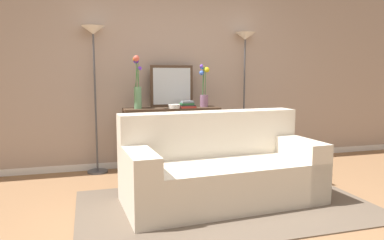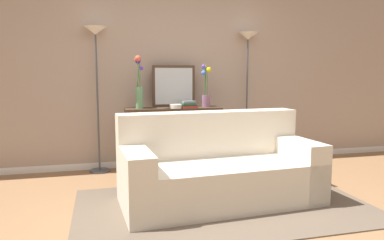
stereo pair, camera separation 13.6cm
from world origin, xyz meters
TOP-DOWN VIEW (x-y plane):
  - ground_plane at (0.00, 0.00)m, footprint 16.00×16.00m
  - back_wall at (0.00, 2.25)m, footprint 12.00×0.15m
  - area_rug at (0.09, 0.44)m, footprint 2.78×1.65m
  - couch at (0.09, 0.60)m, footprint 1.96×0.99m
  - console_table at (-0.10, 1.90)m, footprint 1.25×0.34m
  - floor_lamp_left at (-1.06, 2.05)m, footprint 0.28×0.28m
  - floor_lamp_right at (0.99, 2.05)m, footprint 0.28×0.28m
  - wall_mirror at (-0.06, 2.04)m, footprint 0.58×0.02m
  - vase_tall_flowers at (-0.54, 1.88)m, footprint 0.11×0.14m
  - vase_short_flowers at (0.35, 1.91)m, footprint 0.13×0.11m
  - fruit_bowl at (-0.09, 1.80)m, footprint 0.16×0.16m
  - book_stack at (0.09, 1.82)m, footprint 0.20×0.15m
  - book_row_under_console at (-0.39, 1.90)m, footprint 0.44×0.17m

SIDE VIEW (x-z plane):
  - ground_plane at x=0.00m, z-range -0.02..0.00m
  - area_rug at x=0.09m, z-range 0.00..0.01m
  - book_row_under_console at x=-0.39m, z-range -0.01..0.12m
  - couch at x=0.09m, z-range -0.13..0.75m
  - console_table at x=-0.10m, z-range 0.15..0.98m
  - fruit_bowl at x=-0.09m, z-range 0.83..0.88m
  - book_stack at x=0.09m, z-range 0.83..0.92m
  - vase_short_flowers at x=0.35m, z-range 0.77..1.34m
  - wall_mirror at x=-0.06m, z-range 0.83..1.38m
  - vase_tall_flowers at x=-0.54m, z-range 0.78..1.44m
  - back_wall at x=0.00m, z-range 0.00..2.88m
  - floor_lamp_right at x=0.99m, z-range 0.53..2.37m
  - floor_lamp_left at x=-1.06m, z-range 0.53..2.39m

